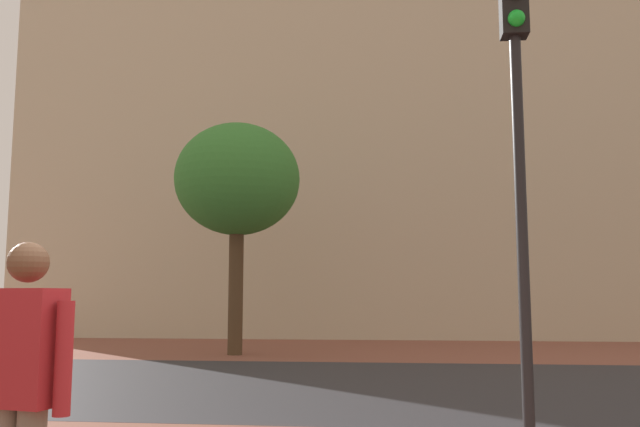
{
  "coord_description": "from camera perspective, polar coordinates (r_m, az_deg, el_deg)",
  "views": [
    {
      "loc": [
        1.14,
        -3.62,
        1.44
      ],
      "look_at": [
        -0.25,
        9.03,
        3.01
      ],
      "focal_mm": 37.56,
      "sensor_mm": 36.0,
      "label": 1
    }
  ],
  "objects": [
    {
      "name": "ground_plane",
      "position": [
        13.74,
        1.51,
        -13.04
      ],
      "size": [
        120.0,
        120.0,
        0.0
      ],
      "primitive_type": "plane",
      "color": "brown"
    },
    {
      "name": "street_asphalt_strip",
      "position": [
        11.36,
        0.47,
        -14.3
      ],
      "size": [
        120.0,
        7.26,
        0.0
      ],
      "primitive_type": "cube",
      "color": "#2D2D33",
      "rests_on": "ground_plane"
    },
    {
      "name": "landmark_building",
      "position": [
        30.68,
        4.68,
        10.98
      ],
      "size": [
        26.14,
        14.24,
        38.07
      ],
      "color": "beige",
      "rests_on": "ground_plane"
    },
    {
      "name": "person_skater",
      "position": [
        3.98,
        -23.95,
        -13.33
      ],
      "size": [
        0.6,
        0.35,
        1.73
      ],
      "color": "#706656",
      "rests_on": "ground_plane"
    },
    {
      "name": "traffic_light_pole",
      "position": [
        7.47,
        16.45,
        9.56
      ],
      "size": [
        0.28,
        0.34,
        5.1
      ],
      "color": "black",
      "rests_on": "ground_plane"
    },
    {
      "name": "tree_curb_far",
      "position": [
        17.12,
        -7.05,
        2.79
      ],
      "size": [
        3.17,
        3.17,
        5.81
      ],
      "color": "#4C3823",
      "rests_on": "ground_plane"
    }
  ]
}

